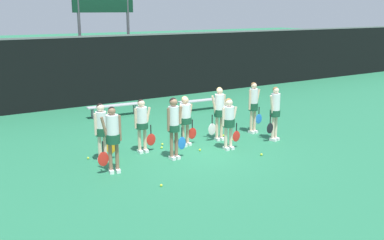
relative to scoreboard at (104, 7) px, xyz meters
The scene contains 23 objects.
ground_plane 10.95m from the scoreboard, 97.17° to the right, with size 140.00×140.00×0.00m, color #26724C.
fence_windscreen 3.60m from the scoreboard, 123.09° to the right, with size 60.00×0.08×3.13m.
scoreboard is the anchor object (origin of this frame).
bench_courtside 7.04m from the scoreboard, 69.15° to the right, with size 2.08×0.55×0.46m.
bench_far 6.16m from the scoreboard, 108.89° to the right, with size 2.20×0.57×0.47m.
player_0 11.77m from the scoreboard, 111.27° to the right, with size 0.66×0.38×1.79m.
player_1 11.14m from the scoreboard, 101.78° to the right, with size 0.61×0.34×1.82m.
player_2 11.07m from the scoreboard, 91.55° to the right, with size 0.66×0.38×1.62m.
player_3 11.19m from the scoreboard, 81.49° to the right, with size 0.61×0.35×1.80m.
player_4 10.85m from the scoreboard, 112.82° to the right, with size 0.64×0.35×1.70m.
player_5 10.32m from the scoreboard, 105.91° to the right, with size 0.67×0.38×1.65m.
player_6 10.15m from the scoreboard, 97.24° to the right, with size 0.69×0.40×1.60m.
player_7 10.10m from the scoreboard, 89.61° to the right, with size 0.65×0.35×1.78m.
player_8 10.15m from the scoreboard, 80.37° to the right, with size 0.61×0.33×1.80m.
tennis_ball_0 13.31m from the scoreboard, 106.22° to the right, with size 0.07×0.07×0.07m, color #CCE033.
tennis_ball_1 10.26m from the scoreboard, 87.26° to the right, with size 0.07×0.07×0.07m, color #CCE033.
tennis_ball_2 10.20m from the scoreboard, 101.34° to the right, with size 0.07×0.07×0.07m, color #CCE033.
tennis_ball_3 11.20m from the scoreboard, 110.70° to the right, with size 0.07×0.07×0.07m, color #CCE033.
tennis_ball_4 11.15m from the scoreboard, 96.34° to the right, with size 0.07×0.07×0.07m, color #CCE033.
tennis_ball_5 10.77m from the scoreboard, 87.81° to the right, with size 0.07×0.07×0.07m, color #CCE033.
tennis_ball_6 10.97m from the scoreboard, 115.30° to the right, with size 0.07×0.07×0.07m, color #CCE033.
tennis_ball_7 12.36m from the scoreboard, 89.17° to the right, with size 0.07×0.07×0.07m, color #CCE033.
tennis_ball_8 10.51m from the scoreboard, 102.11° to the right, with size 0.07×0.07×0.07m, color #CCE033.
Camera 1 is at (-7.18, -11.24, 4.24)m, focal length 42.00 mm.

